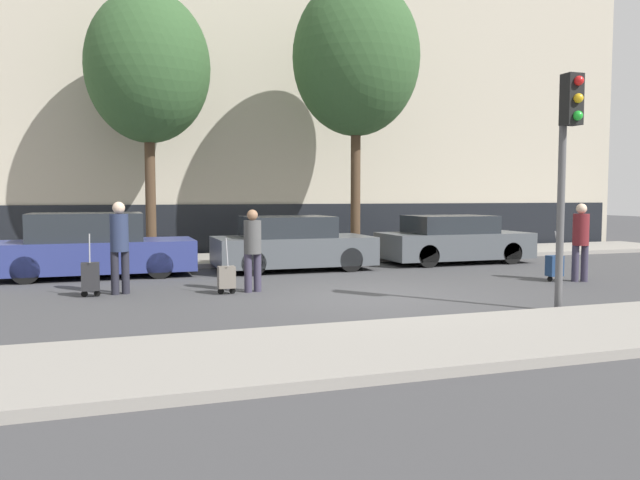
% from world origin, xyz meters
% --- Properties ---
extents(ground_plane, '(80.00, 80.00, 0.00)m').
position_xyz_m(ground_plane, '(0.00, 0.00, 0.00)').
color(ground_plane, '#424244').
extents(sidewalk_near, '(28.00, 2.50, 0.12)m').
position_xyz_m(sidewalk_near, '(0.00, -3.75, 0.06)').
color(sidewalk_near, gray).
rests_on(sidewalk_near, ground_plane).
extents(sidewalk_far, '(28.00, 3.00, 0.12)m').
position_xyz_m(sidewalk_far, '(0.00, 7.00, 0.06)').
color(sidewalk_far, gray).
rests_on(sidewalk_far, ground_plane).
extents(building_facade, '(28.00, 2.42, 10.54)m').
position_xyz_m(building_facade, '(0.00, 10.38, 5.25)').
color(building_facade, '#B7AD99').
rests_on(building_facade, ground_plane).
extents(parked_car_0, '(4.47, 1.75, 1.48)m').
position_xyz_m(parked_car_0, '(-5.05, 4.69, 0.69)').
color(parked_car_0, navy).
rests_on(parked_car_0, ground_plane).
extents(parked_car_1, '(3.95, 1.90, 1.36)m').
position_xyz_m(parked_car_1, '(-0.31, 4.55, 0.64)').
color(parked_car_1, '#4C5156').
rests_on(parked_car_1, ground_plane).
extents(parked_car_2, '(4.13, 1.86, 1.32)m').
position_xyz_m(parked_car_2, '(4.44, 4.73, 0.63)').
color(parked_car_2, '#4C5156').
rests_on(parked_car_2, ground_plane).
extents(pedestrian_left, '(0.34, 0.34, 1.77)m').
position_xyz_m(pedestrian_left, '(-4.49, 1.84, 1.01)').
color(pedestrian_left, '#23232D').
rests_on(pedestrian_left, ground_plane).
extents(trolley_left, '(0.34, 0.29, 1.18)m').
position_xyz_m(trolley_left, '(-5.02, 1.69, 0.38)').
color(trolley_left, '#262628').
rests_on(trolley_left, ground_plane).
extents(pedestrian_center, '(0.35, 0.34, 1.61)m').
position_xyz_m(pedestrian_center, '(-2.03, 1.32, 0.91)').
color(pedestrian_center, '#383347').
rests_on(pedestrian_center, ground_plane).
extents(trolley_center, '(0.34, 0.29, 1.07)m').
position_xyz_m(trolley_center, '(-2.56, 1.20, 0.32)').
color(trolley_center, slate).
rests_on(trolley_center, ground_plane).
extents(pedestrian_right, '(0.34, 0.34, 1.71)m').
position_xyz_m(pedestrian_right, '(5.08, 0.48, 0.97)').
color(pedestrian_right, '#383347').
rests_on(pedestrian_right, ground_plane).
extents(trolley_right, '(0.34, 0.29, 1.11)m').
position_xyz_m(trolley_right, '(4.56, 0.66, 0.34)').
color(trolley_right, navy).
rests_on(trolley_right, ground_plane).
extents(traffic_light, '(0.28, 0.47, 3.79)m').
position_xyz_m(traffic_light, '(2.27, -2.36, 2.70)').
color(traffic_light, '#515154').
rests_on(traffic_light, ground_plane).
extents(bare_tree_near_crossing, '(3.61, 3.61, 7.86)m').
position_xyz_m(bare_tree_near_crossing, '(2.05, 6.14, 5.76)').
color(bare_tree_near_crossing, '#4C3826').
rests_on(bare_tree_near_crossing, sidewalk_far).
extents(bare_tree_down_street, '(3.32, 3.32, 7.24)m').
position_xyz_m(bare_tree_down_street, '(-3.60, 7.06, 5.31)').
color(bare_tree_down_street, '#4C3826').
rests_on(bare_tree_down_street, sidewalk_far).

